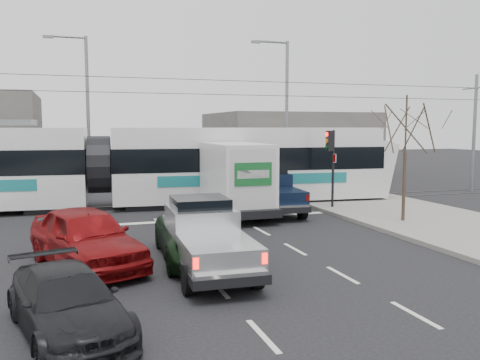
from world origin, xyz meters
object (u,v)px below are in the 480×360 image
object	(u,v)px
green_car	(201,237)
dark_car	(67,302)
bare_tree	(406,130)
red_car	(86,238)
street_lamp_near	(284,107)
street_lamp_far	(84,105)
navy_pickup	(271,191)
tram	(98,166)
silver_pickup	(205,235)
traffic_signal	(331,152)
box_truck	(233,180)

from	to	relation	value
green_car	dark_car	bearing A→B (deg)	-126.09
bare_tree	red_car	distance (m)	12.89
street_lamp_near	street_lamp_far	distance (m)	11.67
navy_pickup	green_car	distance (m)	8.64
tram	silver_pickup	world-z (taller)	tram
street_lamp_near	silver_pickup	size ratio (longest dim) A/B	1.69
traffic_signal	tram	xyz separation A→B (m)	(-10.27, 3.83, -0.70)
street_lamp_near	street_lamp_far	size ratio (longest dim) A/B	1.00
tram	dark_car	bearing A→B (deg)	-90.02
silver_pickup	green_car	size ratio (longest dim) A/B	1.06
dark_car	silver_pickup	bearing A→B (deg)	29.45
green_car	navy_pickup	bearing A→B (deg)	58.25
tram	street_lamp_far	bearing A→B (deg)	99.13
navy_pickup	red_car	xyz separation A→B (m)	(-8.26, -6.78, -0.17)
bare_tree	street_lamp_near	xyz separation A→B (m)	(-0.29, 11.50, 1.32)
bare_tree	red_car	world-z (taller)	bare_tree
traffic_signal	tram	world-z (taller)	tram
red_car	street_lamp_far	bearing A→B (deg)	69.12
silver_pickup	dark_car	xyz separation A→B (m)	(-3.57, -3.42, -0.34)
silver_pickup	dark_car	distance (m)	4.95
silver_pickup	green_car	distance (m)	1.03
tram	green_car	size ratio (longest dim) A/B	5.63
box_truck	dark_car	xyz separation A→B (m)	(-6.90, -11.40, -0.97)
street_lamp_far	tram	world-z (taller)	street_lamp_far
red_car	dark_car	xyz separation A→B (m)	(-0.48, -4.64, -0.24)
red_car	box_truck	bearing A→B (deg)	27.37
street_lamp_far	red_car	xyz separation A→B (m)	(-0.50, -16.08, -4.27)
bare_tree	street_lamp_far	size ratio (longest dim) A/B	0.56
traffic_signal	green_car	world-z (taller)	traffic_signal
bare_tree	green_car	bearing A→B (deg)	-162.77
traffic_signal	green_car	bearing A→B (deg)	-139.37
traffic_signal	green_car	xyz separation A→B (m)	(-7.93, -6.81, -2.04)
navy_pickup	green_car	size ratio (longest dim) A/B	1.00
street_lamp_near	box_truck	size ratio (longest dim) A/B	1.40
street_lamp_far	red_car	world-z (taller)	street_lamp_far
bare_tree	red_car	xyz separation A→B (m)	(-12.28, -2.58, -2.95)
box_truck	navy_pickup	world-z (taller)	box_truck
bare_tree	traffic_signal	distance (m)	4.28
silver_pickup	street_lamp_near	bearing A→B (deg)	62.23
bare_tree	silver_pickup	world-z (taller)	bare_tree
street_lamp_far	box_truck	size ratio (longest dim) A/B	1.40
green_car	dark_car	world-z (taller)	green_car
dark_car	street_lamp_far	bearing A→B (deg)	72.99
red_car	dark_car	size ratio (longest dim) A/B	1.18
street_lamp_far	green_car	size ratio (longest dim) A/B	1.79
street_lamp_near	dark_car	bearing A→B (deg)	-123.70
bare_tree	box_truck	bearing A→B (deg)	144.51
bare_tree	street_lamp_far	distance (m)	17.97
tram	red_car	xyz separation A→B (m)	(-0.89, -10.40, -1.19)
tram	dark_car	xyz separation A→B (m)	(-1.37, -15.04, -1.43)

